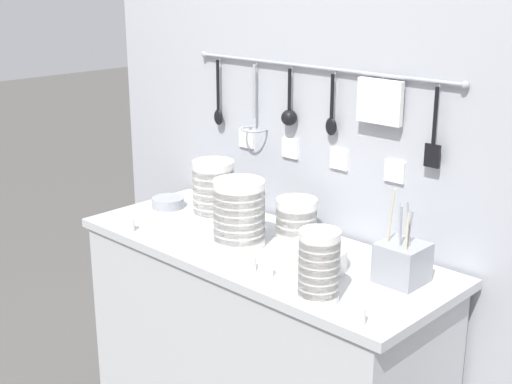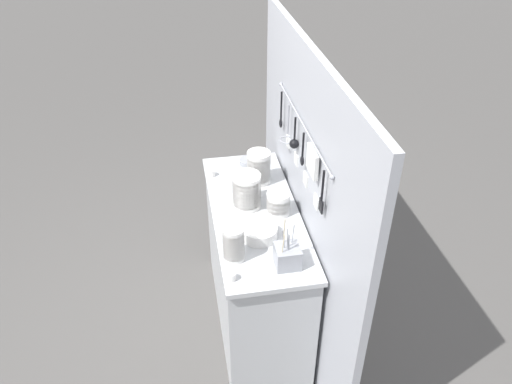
% 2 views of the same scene
% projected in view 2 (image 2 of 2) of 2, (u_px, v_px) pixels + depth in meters
% --- Properties ---
extents(ground_plane, '(20.00, 20.00, 0.00)m').
position_uv_depth(ground_plane, '(255.00, 318.00, 3.52)').
color(ground_plane, '#514F4C').
extents(counter, '(1.30, 0.51, 0.95)m').
position_uv_depth(counter, '(255.00, 268.00, 3.25)').
color(counter, '#B7BABC').
rests_on(counter, ground).
extents(back_wall, '(2.10, 0.11, 1.92)m').
position_uv_depth(back_wall, '(303.00, 203.00, 3.01)').
color(back_wall, '#A8AAB2').
rests_on(back_wall, ground).
extents(bowl_stack_nested_right, '(0.11, 0.11, 0.20)m').
position_uv_depth(bowl_stack_nested_right, '(234.00, 244.00, 2.58)').
color(bowl_stack_nested_right, white).
rests_on(bowl_stack_nested_right, counter).
extents(bowl_stack_back_corner, '(0.14, 0.14, 0.14)m').
position_uv_depth(bowl_stack_back_corner, '(278.00, 203.00, 2.92)').
color(bowl_stack_back_corner, white).
rests_on(bowl_stack_back_corner, counter).
extents(bowl_stack_wide_centre, '(0.17, 0.17, 0.22)m').
position_uv_depth(bowl_stack_wide_centre, '(247.00, 191.00, 2.95)').
color(bowl_stack_wide_centre, white).
rests_on(bowl_stack_wide_centre, counter).
extents(bowl_stack_tall_left, '(0.15, 0.15, 0.22)m').
position_uv_depth(bowl_stack_tall_left, '(259.00, 167.00, 3.17)').
color(bowl_stack_tall_left, white).
rests_on(bowl_stack_tall_left, counter).
extents(plate_stack, '(0.20, 0.20, 0.07)m').
position_uv_depth(plate_stack, '(260.00, 232.00, 2.76)').
color(plate_stack, white).
rests_on(plate_stack, counter).
extents(steel_mixing_bowl, '(0.12, 0.12, 0.04)m').
position_uv_depth(steel_mixing_bowl, '(249.00, 162.00, 3.40)').
color(steel_mixing_bowl, '#93969E').
rests_on(steel_mixing_bowl, counter).
extents(cutlery_caddy, '(0.13, 0.13, 0.28)m').
position_uv_depth(cutlery_caddy, '(287.00, 256.00, 2.56)').
color(cutlery_caddy, '#93969E').
rests_on(cutlery_caddy, counter).
extents(cup_front_right, '(0.04, 0.04, 0.04)m').
position_uv_depth(cup_front_right, '(232.00, 230.00, 2.79)').
color(cup_front_right, white).
rests_on(cup_front_right, counter).
extents(cup_edge_near, '(0.04, 0.04, 0.04)m').
position_uv_depth(cup_edge_near, '(230.00, 222.00, 2.85)').
color(cup_edge_near, white).
rests_on(cup_edge_near, counter).
extents(cup_edge_far, '(0.04, 0.04, 0.04)m').
position_uv_depth(cup_edge_far, '(212.00, 173.00, 3.28)').
color(cup_edge_far, white).
rests_on(cup_edge_far, counter).
extents(cup_centre, '(0.04, 0.04, 0.04)m').
position_uv_depth(cup_centre, '(258.00, 193.00, 3.09)').
color(cup_centre, white).
rests_on(cup_centre, counter).
extents(cup_beside_plates, '(0.04, 0.04, 0.04)m').
position_uv_depth(cup_beside_plates, '(231.00, 277.00, 2.49)').
color(cup_beside_plates, white).
rests_on(cup_beside_plates, counter).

